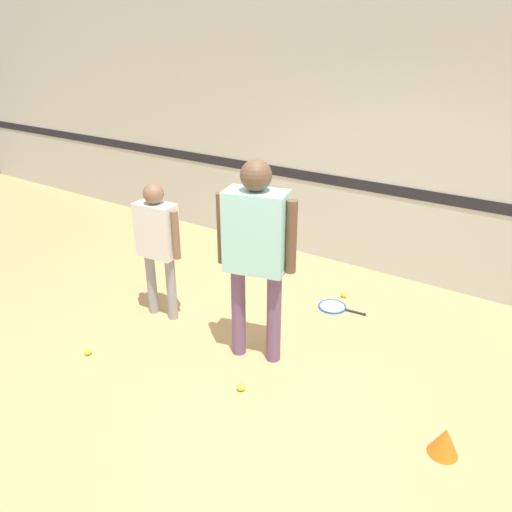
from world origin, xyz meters
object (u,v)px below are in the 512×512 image
Objects in this scene: person_instructor at (256,242)px; tennis_ball_near_instructor at (241,387)px; tennis_ball_stray_left at (88,351)px; tennis_ball_stray_right at (270,341)px; person_student_left at (157,237)px; racket_spare_on_floor at (334,307)px; tennis_ball_by_spare_racket at (344,295)px; training_cone at (445,441)px.

person_instructor is 1.16m from tennis_ball_near_instructor.
tennis_ball_stray_left is (-1.24, -0.84, -1.05)m from person_instructor.
tennis_ball_stray_right is (1.26, 1.05, 0.00)m from tennis_ball_stray_left.
person_instructor reaches higher than tennis_ball_stray_right.
person_student_left reaches higher than tennis_ball_near_instructor.
racket_spare_on_floor is at bearing 88.99° from tennis_ball_near_instructor.
person_student_left reaches higher than tennis_ball_by_spare_racket.
tennis_ball_near_instructor is (0.17, -0.46, -1.05)m from person_instructor.
tennis_ball_near_instructor and tennis_ball_stray_right have the same top height.
person_student_left reaches higher than racket_spare_on_floor.
tennis_ball_by_spare_racket is 2.22m from training_cone.
tennis_ball_stray_left reaches higher than racket_spare_on_floor.
person_instructor is at bearing -94.51° from tennis_ball_stray_right.
person_student_left is 1.65m from tennis_ball_near_instructor.
person_instructor is at bearing 110.25° from tennis_ball_near_instructor.
racket_spare_on_floor is 7.93× the size of tennis_ball_near_instructor.
training_cone reaches higher than tennis_ball_by_spare_racket.
person_student_left is 1.45m from tennis_ball_stray_right.
person_instructor is 1.08m from tennis_ball_stray_right.
person_instructor is 26.65× the size of tennis_ball_by_spare_racket.
racket_spare_on_floor is at bearing 79.00° from tennis_ball_stray_right.
tennis_ball_by_spare_racket is 0.31× the size of training_cone.
person_student_left is 2.09m from tennis_ball_by_spare_racket.
tennis_ball_by_spare_racket is 1.00× the size of tennis_ball_stray_right.
tennis_ball_stray_left is at bearing -99.36° from person_student_left.
person_instructor is at bearing -7.10° from person_student_left.
tennis_ball_stray_right is 1.73m from training_cone.
person_student_left is 1.21m from tennis_ball_stray_left.
person_student_left is at bearing 174.65° from training_cone.
tennis_ball_by_spare_racket is at bearing 57.57° from tennis_ball_stray_left.
tennis_ball_near_instructor is at bearing -84.97° from person_instructor.
person_student_left is 1.95m from racket_spare_on_floor.
tennis_ball_stray_left is at bearing -140.22° from tennis_ball_stray_right.
tennis_ball_by_spare_racket and tennis_ball_stray_left have the same top height.
tennis_ball_near_instructor is 1.00× the size of tennis_ball_by_spare_racket.
tennis_ball_stray_left is (-1.44, -1.99, 0.02)m from racket_spare_on_floor.
person_instructor is 26.65× the size of tennis_ball_stray_left.
training_cone is at bearing 9.12° from tennis_ball_near_instructor.
person_student_left is at bearing 85.36° from tennis_ball_stray_left.
person_instructor reaches higher than person_student_left.
tennis_ball_stray_left is 1.64m from tennis_ball_stray_right.
person_instructor is 26.65× the size of tennis_ball_near_instructor.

